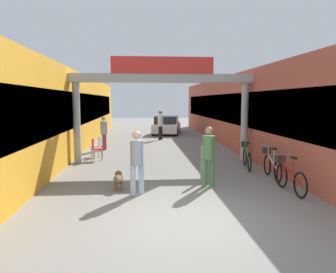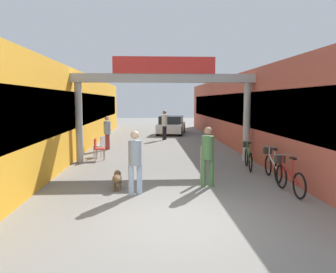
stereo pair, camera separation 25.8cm
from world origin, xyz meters
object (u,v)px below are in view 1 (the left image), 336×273
(pedestrian_companion, at_px, (209,152))
(bicycle_red_nearest, at_px, (289,175))
(dog_on_leash, at_px, (118,179))
(bicycle_green_third, at_px, (247,156))
(cafe_chair_red_nearer, at_px, (96,147))
(pedestrian_elderly_walking, at_px, (160,123))
(parked_car_white, at_px, (167,125))
(bollard_post_metal, at_px, (202,163))
(pedestrian_with_dog, at_px, (137,158))
(pedestrian_carrying_crate, at_px, (104,131))
(cafe_chair_aluminium_farther, at_px, (98,144))
(bicycle_silver_second, at_px, (271,164))

(pedestrian_companion, height_order, bicycle_red_nearest, pedestrian_companion)
(dog_on_leash, xyz_separation_m, bicycle_green_third, (4.44, 2.54, 0.14))
(bicycle_red_nearest, distance_m, cafe_chair_red_nearer, 7.69)
(pedestrian_elderly_walking, bearing_deg, parked_car_white, 79.40)
(pedestrian_companion, distance_m, cafe_chair_red_nearer, 5.77)
(pedestrian_elderly_walking, height_order, bicycle_red_nearest, pedestrian_elderly_walking)
(bicycle_red_nearest, relative_size, bollard_post_metal, 1.52)
(dog_on_leash, relative_size, cafe_chair_red_nearer, 0.74)
(dog_on_leash, xyz_separation_m, bicycle_red_nearest, (4.57, -0.58, 0.14))
(pedestrian_with_dog, relative_size, bicycle_red_nearest, 0.98)
(pedestrian_carrying_crate, height_order, bicycle_red_nearest, pedestrian_carrying_crate)
(pedestrian_elderly_walking, distance_m, cafe_chair_aluminium_farther, 6.74)
(pedestrian_with_dog, xyz_separation_m, bicycle_red_nearest, (4.04, -0.05, -0.51))
(parked_car_white, bearing_deg, bicycle_red_nearest, -82.49)
(pedestrian_companion, xyz_separation_m, bicycle_green_third, (1.91, 2.42, -0.54))
(bicycle_silver_second, bearing_deg, pedestrian_carrying_crate, 132.85)
(pedestrian_with_dog, height_order, cafe_chair_red_nearer, pedestrian_with_dog)
(bicycle_green_third, height_order, cafe_chair_aluminium_farther, bicycle_green_third)
(bicycle_red_nearest, xyz_separation_m, bicycle_green_third, (-0.13, 3.12, 0.00))
(dog_on_leash, relative_size, parked_car_white, 0.15)
(pedestrian_carrying_crate, height_order, dog_on_leash, pedestrian_carrying_crate)
(bicycle_silver_second, xyz_separation_m, parked_car_white, (-2.22, 14.00, 0.21))
(pedestrian_elderly_walking, bearing_deg, pedestrian_companion, -86.45)
(bollard_post_metal, bearing_deg, pedestrian_elderly_walking, 93.28)
(pedestrian_elderly_walking, distance_m, bicycle_green_third, 9.22)
(pedestrian_with_dog, distance_m, pedestrian_carrying_crate, 8.09)
(dog_on_leash, bearing_deg, pedestrian_companion, 2.73)
(dog_on_leash, bearing_deg, pedestrian_elderly_walking, 80.82)
(pedestrian_companion, relative_size, bicycle_green_third, 1.01)
(bicycle_green_third, relative_size, parked_car_white, 0.39)
(pedestrian_companion, relative_size, parked_car_white, 0.40)
(bollard_post_metal, relative_size, cafe_chair_red_nearer, 1.25)
(pedestrian_companion, height_order, dog_on_leash, pedestrian_companion)
(pedestrian_carrying_crate, xyz_separation_m, bicycle_red_nearest, (5.76, -7.95, -0.51))
(bicycle_silver_second, bearing_deg, cafe_chair_red_nearer, 149.51)
(pedestrian_elderly_walking, relative_size, parked_car_white, 0.43)
(pedestrian_companion, bearing_deg, cafe_chair_red_nearer, 130.63)
(pedestrian_carrying_crate, xyz_separation_m, cafe_chair_red_nearer, (-0.03, -2.88, -0.41))
(bicycle_red_nearest, distance_m, bicycle_silver_second, 1.58)
(cafe_chair_red_nearer, bearing_deg, bicycle_red_nearest, -41.25)
(pedestrian_companion, xyz_separation_m, pedestrian_carrying_crate, (-3.72, 7.25, -0.02))
(dog_on_leash, bearing_deg, bicycle_green_third, 29.76)
(dog_on_leash, distance_m, bicycle_red_nearest, 4.61)
(pedestrian_elderly_walking, relative_size, bollard_post_metal, 1.65)
(parked_car_white, bearing_deg, bicycle_silver_second, -81.00)
(cafe_chair_aluminium_farther, bearing_deg, bicycle_silver_second, -36.36)
(pedestrian_carrying_crate, bearing_deg, bicycle_red_nearest, -54.10)
(bollard_post_metal, bearing_deg, cafe_chair_aluminium_farther, 127.77)
(cafe_chair_red_nearer, bearing_deg, bicycle_green_third, -19.01)
(bollard_post_metal, distance_m, cafe_chair_aluminium_farther, 6.01)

